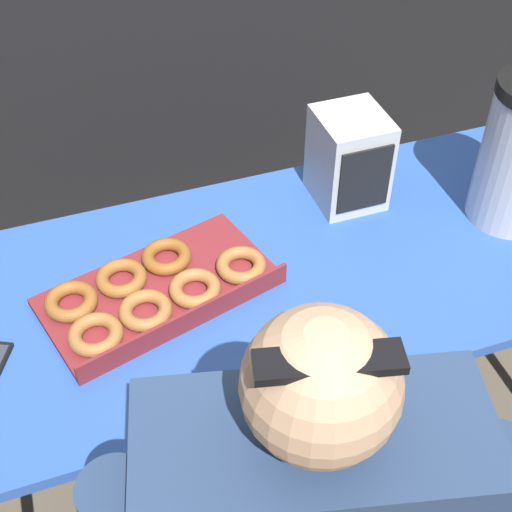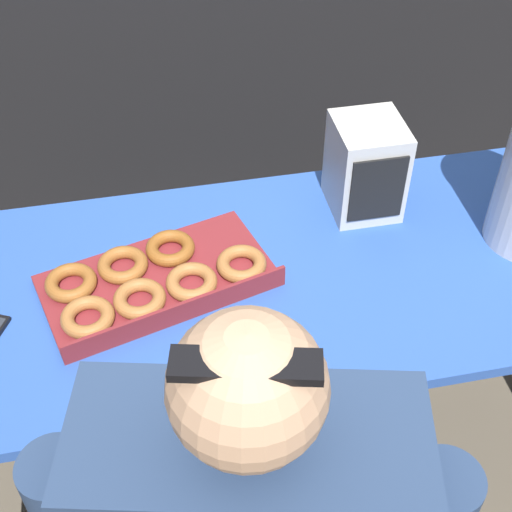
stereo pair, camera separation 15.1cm
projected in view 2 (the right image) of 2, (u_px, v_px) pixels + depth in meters
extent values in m
plane|color=brown|center=(286.00, 449.00, 2.07)|extent=(12.00, 12.00, 0.00)
cube|color=#2D56B2|center=(296.00, 275.00, 1.57)|extent=(1.57, 0.68, 0.03)
cylinder|color=#ADADB2|center=(0.00, 333.00, 1.93)|extent=(0.03, 0.03, 0.71)
cylinder|color=#ADADB2|center=(507.00, 258.00, 2.14)|extent=(0.03, 0.03, 0.71)
cube|color=maroon|center=(158.00, 280.00, 1.53)|extent=(0.53, 0.37, 0.02)
cube|color=maroon|center=(179.00, 310.00, 1.43)|extent=(0.47, 0.14, 0.04)
torus|color=#A56835|center=(88.00, 317.00, 1.42)|extent=(0.15, 0.15, 0.03)
torus|color=#A66835|center=(140.00, 299.00, 1.46)|extent=(0.13, 0.13, 0.03)
torus|color=#A86A37|center=(192.00, 282.00, 1.49)|extent=(0.12, 0.12, 0.03)
torus|color=#A66835|center=(241.00, 264.00, 1.53)|extent=(0.14, 0.14, 0.03)
torus|color=#965926|center=(71.00, 283.00, 1.49)|extent=(0.15, 0.15, 0.03)
torus|color=#995C29|center=(123.00, 265.00, 1.53)|extent=(0.15, 0.15, 0.03)
torus|color=brown|center=(170.00, 248.00, 1.57)|extent=(0.15, 0.15, 0.03)
cube|color=silver|center=(366.00, 167.00, 1.64)|extent=(0.15, 0.17, 0.23)
cube|color=black|center=(377.00, 190.00, 1.58)|extent=(0.13, 0.01, 0.16)
sphere|color=tan|center=(247.00, 389.00, 0.81)|extent=(0.19, 0.19, 0.19)
cube|color=black|center=(246.00, 365.00, 0.74)|extent=(0.17, 0.08, 0.01)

